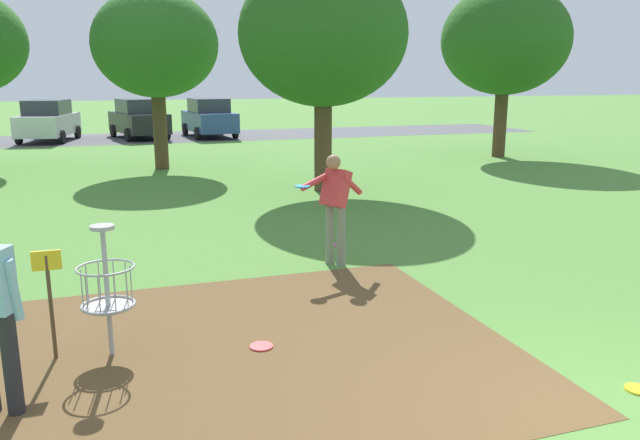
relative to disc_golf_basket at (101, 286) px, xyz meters
The scene contains 14 objects.
ground_plane 4.93m from the disc_golf_basket, 35.80° to the right, with size 160.00×160.00×0.00m, color #518438.
dirt_tee_pad 1.74m from the disc_golf_basket, 13.31° to the right, with size 5.35×4.77×0.01m, color brown.
disc_golf_basket is the anchor object (origin of this frame).
player_throwing 4.06m from the disc_golf_basket, 34.09° to the left, with size 1.15×0.53×1.71m.
frisbee_near_basket 5.28m from the disc_golf_basket, 26.88° to the right, with size 0.23×0.23×0.02m, color gold.
frisbee_by_tee 1.78m from the disc_golf_basket, 11.88° to the right, with size 0.25×0.25×0.02m, color red.
frisbee_mid_grass 5.05m from the disc_golf_basket, 42.35° to the left, with size 0.22×0.22×0.02m, color #E53D99.
tree_mid_left 14.21m from the disc_golf_basket, 82.87° to the left, with size 3.79×3.79×5.43m.
tree_mid_center 19.17m from the disc_golf_basket, 43.82° to the left, with size 4.47×4.47×6.01m.
tree_mid_right 10.49m from the disc_golf_basket, 58.08° to the left, with size 4.13×4.13×5.62m.
parking_lot_strip 25.08m from the disc_golf_basket, 80.93° to the left, with size 36.00×6.00×0.01m, color #4C4C51.
parked_car_leftmost 24.49m from the disc_golf_basket, 95.51° to the left, with size 2.62×4.48×1.84m.
parked_car_center_left 24.59m from the disc_golf_basket, 86.32° to the left, with size 2.72×4.50×1.84m.
parked_car_center_right 24.68m from the disc_golf_basket, 78.69° to the left, with size 2.29×4.36×1.84m.
Camera 1 is at (-3.76, -3.60, 2.83)m, focal length 35.13 mm.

